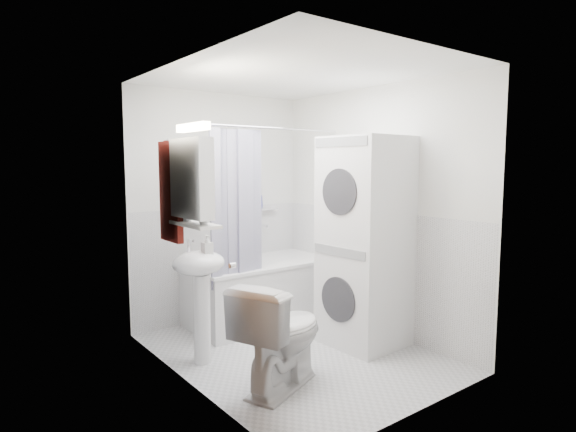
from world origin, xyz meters
TOP-DOWN VIEW (x-y plane):
  - floor at (0.00, 0.00)m, footprint 2.60×2.60m
  - room_walls at (0.00, 0.00)m, footprint 2.60×2.60m
  - wainscot at (0.00, 0.29)m, footprint 1.98×2.58m
  - door at (-0.95, -0.55)m, footprint 0.05×2.00m
  - bathtub at (0.34, 0.92)m, footprint 1.69×0.80m
  - tub_spout at (0.54, 1.25)m, footprint 0.04×0.12m
  - curtain_rod at (0.34, 0.58)m, footprint 1.87×0.02m
  - shower_curtain at (-0.22, 0.58)m, footprint 0.55×0.02m
  - sink at (-0.75, 0.31)m, footprint 0.44×0.37m
  - medicine_cabinet at (-0.90, 0.10)m, footprint 0.13×0.50m
  - shelf at (-0.89, 0.10)m, footprint 0.18×0.54m
  - shower_caddy at (0.59, 1.24)m, footprint 0.22×0.06m
  - towel at (-0.94, 0.41)m, footprint 0.07×0.34m
  - washer_dryer at (0.68, -0.19)m, footprint 0.71×0.70m
  - toilet at (-0.48, -0.45)m, footprint 0.93×0.74m
  - soap_pump at (-0.71, 0.25)m, footprint 0.08×0.17m
  - shelf_bottle at (-0.89, -0.05)m, footprint 0.07×0.18m
  - shelf_cup at (-0.89, 0.22)m, footprint 0.10×0.09m
  - shampoo_a at (0.35, 1.24)m, footprint 0.13×0.17m
  - shampoo_b at (0.47, 1.24)m, footprint 0.08×0.21m

SIDE VIEW (x-z plane):
  - floor at x=0.00m, z-range 0.00..0.00m
  - bathtub at x=0.34m, z-range 0.03..0.68m
  - toilet at x=-0.48m, z-range 0.00..0.80m
  - wainscot at x=0.00m, z-range -0.69..1.89m
  - sink at x=-0.75m, z-range 0.18..1.22m
  - soap_pump at x=-0.71m, z-range 0.91..0.99m
  - washer_dryer at x=0.68m, z-range 0.00..1.90m
  - tub_spout at x=0.54m, z-range 0.95..0.98m
  - door at x=-0.95m, z-range 0.00..2.00m
  - shower_caddy at x=0.59m, z-range 1.14..1.16m
  - shelf at x=-0.89m, z-range 1.19..1.21m
  - shampoo_b at x=0.47m, z-range 1.16..1.24m
  - shampoo_a at x=0.35m, z-range 1.16..1.29m
  - shelf_bottle at x=-0.89m, z-range 1.21..1.28m
  - shower_curtain at x=-0.22m, z-range 0.52..1.98m
  - shelf_cup at x=-0.89m, z-range 1.21..1.31m
  - towel at x=-0.94m, z-range 1.04..1.87m
  - room_walls at x=0.00m, z-range 0.19..2.79m
  - medicine_cabinet at x=-0.90m, z-range 1.21..1.92m
  - curtain_rod at x=0.34m, z-range 1.99..2.01m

